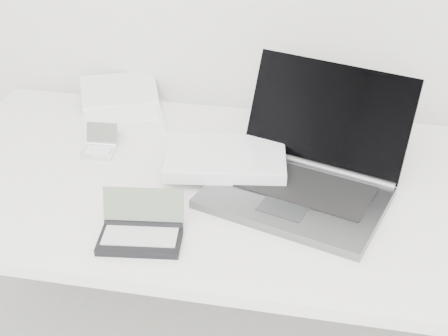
% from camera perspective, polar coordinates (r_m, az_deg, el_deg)
% --- Properties ---
extents(desk, '(1.60, 0.80, 0.73)m').
position_cam_1_polar(desk, '(1.57, 1.36, -2.65)').
color(desk, white).
rests_on(desk, ground).
extents(laptop_large, '(0.61, 0.49, 0.26)m').
position_cam_1_polar(laptop_large, '(1.52, 4.96, -0.00)').
color(laptop_large, '#5D5F63').
rests_on(laptop_large, desk).
extents(netbook_open_white, '(0.32, 0.36, 0.07)m').
position_cam_1_polar(netbook_open_white, '(1.86, -9.29, 5.12)').
color(netbook_open_white, white).
rests_on(netbook_open_white, desk).
extents(pda_silver, '(0.09, 0.09, 0.07)m').
position_cam_1_polar(pda_silver, '(1.69, -11.30, 1.90)').
color(pda_silver, silver).
rests_on(pda_silver, desk).
extents(palmtop_charcoal, '(0.19, 0.14, 0.10)m').
position_cam_1_polar(palmtop_charcoal, '(1.36, -7.59, -5.79)').
color(palmtop_charcoal, black).
rests_on(palmtop_charcoal, desk).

